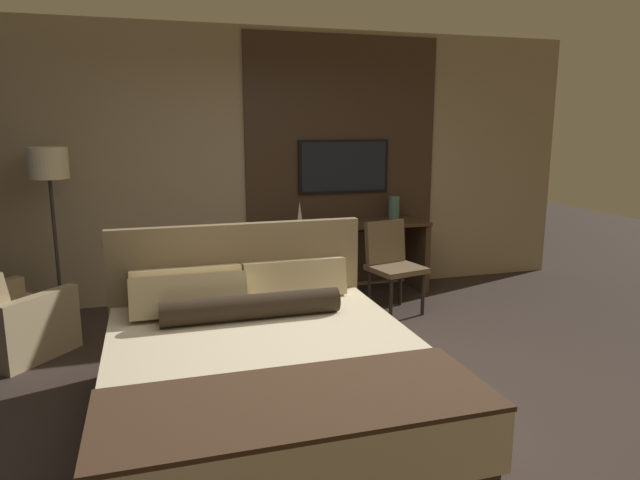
# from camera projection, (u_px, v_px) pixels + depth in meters

# --- Properties ---
(ground_plane) EXTENTS (16.00, 16.00, 0.00)m
(ground_plane) POSITION_uv_depth(u_px,v_px,m) (339.00, 399.00, 3.85)
(ground_plane) COLOR #332823
(wall_back_tv_panel) EXTENTS (7.20, 0.09, 2.80)m
(wall_back_tv_panel) POSITION_uv_depth(u_px,v_px,m) (272.00, 165.00, 6.04)
(wall_back_tv_panel) COLOR tan
(wall_back_tv_panel) RESTS_ON ground_plane
(bed) EXTENTS (1.89, 2.20, 1.09)m
(bed) POSITION_uv_depth(u_px,v_px,m) (264.00, 375.00, 3.48)
(bed) COLOR #33281E
(bed) RESTS_ON ground_plane
(desk) EXTENTS (1.64, 0.54, 0.80)m
(desk) POSITION_uv_depth(u_px,v_px,m) (350.00, 246.00, 6.15)
(desk) COLOR #422D1E
(desk) RESTS_ON ground_plane
(tv) EXTENTS (1.02, 0.04, 0.57)m
(tv) POSITION_uv_depth(u_px,v_px,m) (344.00, 166.00, 6.20)
(tv) COLOR black
(desk_chair) EXTENTS (0.56, 0.56, 0.89)m
(desk_chair) POSITION_uv_depth(u_px,v_px,m) (391.00, 258.00, 5.59)
(desk_chair) COLOR brown
(desk_chair) RESTS_ON ground_plane
(armchair_by_window) EXTENTS (0.99, 0.99, 0.76)m
(armchair_by_window) POSITION_uv_depth(u_px,v_px,m) (10.00, 324.00, 4.54)
(armchair_by_window) COLOR #998460
(armchair_by_window) RESTS_ON ground_plane
(floor_lamp) EXTENTS (0.34, 0.34, 1.63)m
(floor_lamp) POSITION_uv_depth(u_px,v_px,m) (50.00, 177.00, 5.08)
(floor_lamp) COLOR #282623
(floor_lamp) RESTS_ON ground_plane
(vase_tall) EXTENTS (0.07, 0.07, 0.26)m
(vase_tall) POSITION_uv_depth(u_px,v_px,m) (300.00, 214.00, 5.82)
(vase_tall) COLOR silver
(vase_tall) RESTS_ON desk
(vase_short) EXTENTS (0.12, 0.12, 0.25)m
(vase_short) POSITION_uv_depth(u_px,v_px,m) (394.00, 207.00, 6.32)
(vase_short) COLOR #4C706B
(vase_short) RESTS_ON desk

